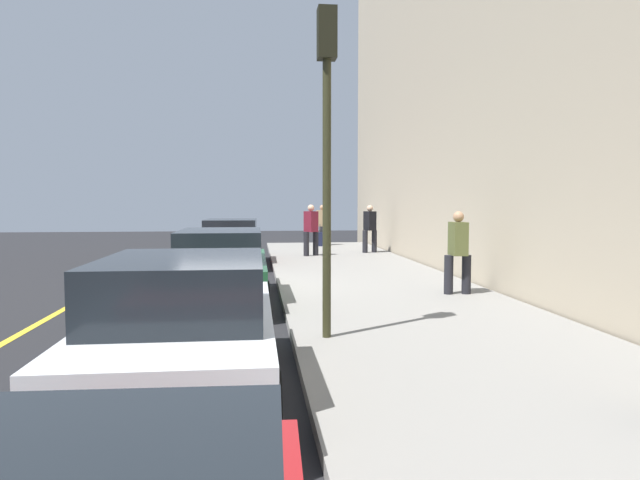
% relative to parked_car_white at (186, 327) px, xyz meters
% --- Properties ---
extents(ground_plane, '(56.00, 56.00, 0.00)m').
position_rel_parked_car_white_xyz_m(ground_plane, '(6.66, -0.24, -0.76)').
color(ground_plane, black).
extents(sidewalk, '(28.00, 4.60, 0.15)m').
position_rel_parked_car_white_xyz_m(sidewalk, '(6.66, -3.54, -0.68)').
color(sidewalk, gray).
rests_on(sidewalk, ground).
extents(lane_stripe_centre, '(28.00, 0.14, 0.01)m').
position_rel_parked_car_white_xyz_m(lane_stripe_centre, '(6.66, 2.96, -0.75)').
color(lane_stripe_centre, gold).
rests_on(lane_stripe_centre, ground).
extents(parked_car_white, '(4.36, 1.91, 1.51)m').
position_rel_parked_car_white_xyz_m(parked_car_white, '(0.00, 0.00, 0.00)').
color(parked_car_white, black).
rests_on(parked_car_white, ground).
extents(parked_car_green, '(4.67, 1.92, 1.51)m').
position_rel_parked_car_white_xyz_m(parked_car_green, '(5.67, -0.03, 0.00)').
color(parked_car_green, black).
rests_on(parked_car_green, ground).
extents(parked_car_maroon, '(4.46, 1.96, 1.51)m').
position_rel_parked_car_white_xyz_m(parked_car_maroon, '(12.65, 0.06, 0.00)').
color(parked_car_maroon, black).
rests_on(parked_car_maroon, ground).
extents(pedestrian_olive_coat, '(0.47, 0.57, 1.73)m').
position_rel_parked_car_white_xyz_m(pedestrian_olive_coat, '(5.38, -4.92, 0.31)').
color(pedestrian_olive_coat, black).
rests_on(pedestrian_olive_coat, sidewalk).
extents(pedestrian_tan_coat, '(0.59, 0.50, 1.78)m').
position_rel_parked_car_white_xyz_m(pedestrian_tan_coat, '(18.98, -3.65, 0.34)').
color(pedestrian_tan_coat, black).
rests_on(pedestrian_tan_coat, sidewalk).
extents(pedestrian_burgundy_coat, '(0.58, 0.55, 1.82)m').
position_rel_parked_car_white_xyz_m(pedestrian_burgundy_coat, '(14.14, -2.69, 0.36)').
color(pedestrian_burgundy_coat, black).
rests_on(pedestrian_burgundy_coat, sidewalk).
extents(pedestrian_black_coat, '(0.55, 0.58, 1.80)m').
position_rel_parked_car_white_xyz_m(pedestrian_black_coat, '(15.16, -5.02, 0.35)').
color(pedestrian_black_coat, black).
rests_on(pedestrian_black_coat, sidewalk).
extents(traffic_light_pole, '(0.35, 0.26, 4.59)m').
position_rel_parked_car_white_xyz_m(traffic_light_pole, '(1.91, -1.73, 2.48)').
color(traffic_light_pole, '#2D2D19').
rests_on(traffic_light_pole, sidewalk).
extents(rolling_suitcase, '(0.34, 0.22, 0.96)m').
position_rel_parked_car_white_xyz_m(rolling_suitcase, '(18.51, -3.50, -0.30)').
color(rolling_suitcase, '#191E38').
rests_on(rolling_suitcase, sidewalk).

